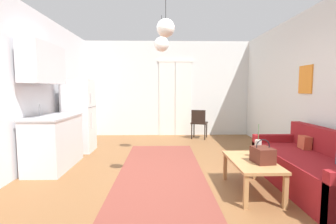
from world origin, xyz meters
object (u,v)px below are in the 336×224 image
(couch, at_px, (314,169))
(pendant_lamp_far, at_px, (162,44))
(pendant_lamp_near, at_px, (166,28))
(handbag, at_px, (263,155))
(accent_chair, at_px, (199,122))
(refrigerator, at_px, (79,116))
(bamboo_vase, at_px, (258,149))
(coffee_table, at_px, (251,164))

(couch, relative_size, pendant_lamp_far, 2.94)
(pendant_lamp_near, bearing_deg, handbag, -7.72)
(accent_chair, bearing_deg, refrigerator, 42.52)
(handbag, xyz_separation_m, pendant_lamp_near, (-1.23, 0.17, 1.60))
(accent_chair, height_order, pendant_lamp_near, pendant_lamp_near)
(couch, relative_size, accent_chair, 2.48)
(bamboo_vase, relative_size, pendant_lamp_far, 0.68)
(pendant_lamp_near, bearing_deg, pendant_lamp_far, 92.06)
(coffee_table, xyz_separation_m, pendant_lamp_far, (-1.19, 1.64, 1.84))
(handbag, xyz_separation_m, refrigerator, (-3.09, 2.33, 0.26))
(couch, height_order, bamboo_vase, bamboo_vase)
(couch, distance_m, refrigerator, 4.47)
(pendant_lamp_near, bearing_deg, couch, 0.69)
(bamboo_vase, xyz_separation_m, accent_chair, (-0.30, 3.37, -0.09))
(accent_chair, relative_size, pendant_lamp_far, 1.19)
(refrigerator, bearing_deg, accent_chair, 24.44)
(bamboo_vase, relative_size, pendant_lamp_near, 0.63)
(couch, bearing_deg, pendant_lamp_far, 143.13)
(handbag, relative_size, pendant_lamp_near, 0.41)
(pendant_lamp_near, bearing_deg, accent_chair, 74.40)
(refrigerator, height_order, pendant_lamp_near, pendant_lamp_near)
(refrigerator, height_order, pendant_lamp_far, pendant_lamp_far)
(coffee_table, xyz_separation_m, handbag, (0.10, -0.12, 0.16))
(pendant_lamp_near, relative_size, pendant_lamp_far, 1.09)
(bamboo_vase, bearing_deg, couch, -3.58)
(handbag, height_order, accent_chair, accent_chair)
(couch, xyz_separation_m, handbag, (-0.80, -0.19, 0.26))
(refrigerator, distance_m, pendant_lamp_far, 2.38)
(refrigerator, bearing_deg, pendant_lamp_far, -17.60)
(pendant_lamp_near, bearing_deg, bamboo_vase, 3.28)
(refrigerator, xyz_separation_m, pendant_lamp_near, (1.87, -2.16, 1.35))
(handbag, bearing_deg, accent_chair, 94.21)
(coffee_table, xyz_separation_m, accent_chair, (-0.17, 3.50, 0.09))
(coffee_table, distance_m, refrigerator, 3.75)
(refrigerator, bearing_deg, handbag, -36.94)
(couch, height_order, accent_chair, accent_chair)
(bamboo_vase, height_order, accent_chair, bamboo_vase)
(refrigerator, bearing_deg, pendant_lamp_near, -49.17)
(handbag, height_order, pendant_lamp_near, pendant_lamp_near)
(accent_chair, bearing_deg, pendant_lamp_far, 79.36)
(bamboo_vase, height_order, pendant_lamp_far, pendant_lamp_far)
(accent_chair, xyz_separation_m, pendant_lamp_far, (-1.02, -1.86, 1.75))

